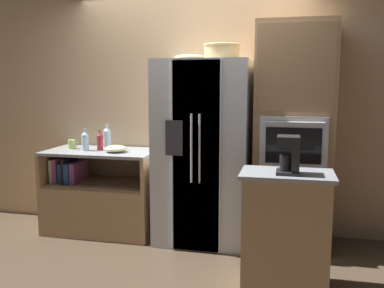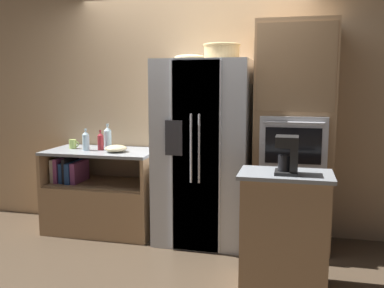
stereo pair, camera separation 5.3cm
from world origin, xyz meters
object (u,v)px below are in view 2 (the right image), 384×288
at_px(mug, 73,144).
at_px(coffee_maker, 289,154).
at_px(mixing_bowl, 116,148).
at_px(refrigerator, 204,152).
at_px(wicker_basket, 222,51).
at_px(wall_oven, 293,136).
at_px(bottle_short, 86,140).
at_px(fruit_bowl, 190,57).
at_px(bottle_wide, 108,138).
at_px(bottle_tall, 101,141).

distance_m(mug, coffee_maker, 2.52).
bearing_deg(mixing_bowl, coffee_maker, -25.97).
xyz_separation_m(refrigerator, mug, (-1.48, 0.06, 0.03)).
height_order(refrigerator, mixing_bowl, refrigerator).
relative_size(refrigerator, wicker_basket, 5.19).
distance_m(refrigerator, wall_oven, 0.89).
distance_m(wicker_basket, bottle_short, 1.72).
bearing_deg(mug, fruit_bowl, -0.61).
height_order(mug, mixing_bowl, mug).
height_order(wall_oven, bottle_wide, wall_oven).
bearing_deg(bottle_short, mug, 157.58).
bearing_deg(fruit_bowl, bottle_wide, 175.38).
height_order(wall_oven, bottle_short, wall_oven).
distance_m(bottle_short, mug, 0.22).
xyz_separation_m(wicker_basket, bottle_wide, (-1.28, 0.19, -0.89)).
xyz_separation_m(wicker_basket, bottle_short, (-1.46, 0.04, -0.91)).
height_order(wicker_basket, fruit_bowl, wicker_basket).
bearing_deg(wicker_basket, mug, 175.72).
bearing_deg(bottle_short, mixing_bowl, -5.23).
height_order(wall_oven, bottle_tall, wall_oven).
xyz_separation_m(wicker_basket, fruit_bowl, (-0.34, 0.11, -0.05)).
bearing_deg(refrigerator, wall_oven, 4.52).
distance_m(refrigerator, wicker_basket, 1.01).
bearing_deg(bottle_short, wicker_basket, -1.65).
bearing_deg(fruit_bowl, coffee_maker, -43.99).
xyz_separation_m(wall_oven, bottle_wide, (-1.96, 0.05, -0.08)).
relative_size(wall_oven, bottle_short, 9.32).
xyz_separation_m(bottle_tall, bottle_short, (-0.14, -0.05, 0.01)).
relative_size(fruit_bowl, mixing_bowl, 1.37).
height_order(fruit_bowl, bottle_tall, fruit_bowl).
bearing_deg(mixing_bowl, mug, 168.33).
bearing_deg(wall_oven, bottle_wide, 178.59).
height_order(refrigerator, coffee_maker, refrigerator).
bearing_deg(bottle_short, bottle_wide, 37.73).
relative_size(wall_oven, mug, 19.29).
bearing_deg(bottle_tall, wicker_basket, -4.11).
relative_size(refrigerator, fruit_bowl, 5.81).
bearing_deg(mixing_bowl, wall_oven, 4.11).
relative_size(wicker_basket, mug, 3.12).
xyz_separation_m(wicker_basket, mixing_bowl, (-1.11, 0.01, -0.98)).
xyz_separation_m(refrigerator, wall_oven, (0.87, 0.07, 0.18)).
bearing_deg(coffee_maker, refrigerator, 132.65).
xyz_separation_m(wall_oven, mug, (-2.35, -0.01, -0.15)).
distance_m(fruit_bowl, bottle_wide, 1.26).
height_order(refrigerator, bottle_wide, refrigerator).
xyz_separation_m(wall_oven, mixing_bowl, (-1.79, -0.13, -0.16)).
bearing_deg(coffee_maker, bottle_short, 157.19).
bearing_deg(fruit_bowl, mixing_bowl, -172.54).
distance_m(wall_oven, bottle_tall, 2.01).
relative_size(wall_oven, fruit_bowl, 6.91).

